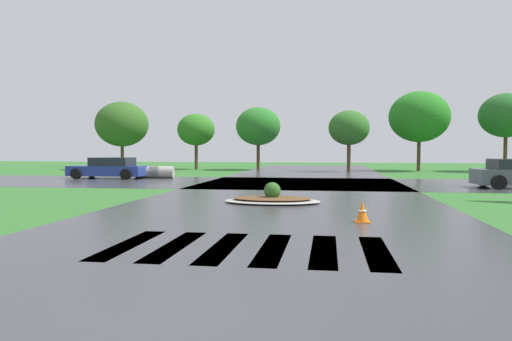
% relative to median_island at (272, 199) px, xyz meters
% --- Properties ---
extents(asphalt_roadway, '(10.30, 80.00, 0.01)m').
position_rel_median_island_xyz_m(asphalt_roadway, '(0.41, -1.64, -0.13)').
color(asphalt_roadway, '#35353A').
rests_on(asphalt_roadway, ground).
extents(asphalt_cross_road, '(90.00, 9.27, 0.01)m').
position_rel_median_island_xyz_m(asphalt_cross_road, '(0.41, 9.37, -0.13)').
color(asphalt_cross_road, '#35353A').
rests_on(asphalt_cross_road, ground).
extents(crosswalk_stripes, '(4.95, 2.87, 0.01)m').
position_rel_median_island_xyz_m(crosswalk_stripes, '(0.41, -7.36, -0.13)').
color(crosswalk_stripes, white).
rests_on(crosswalk_stripes, ground).
extents(median_island, '(3.17, 1.99, 0.68)m').
position_rel_median_island_xyz_m(median_island, '(0.00, 0.00, 0.00)').
color(median_island, '#9E9B93').
rests_on(median_island, ground).
extents(car_silver_hatch, '(4.64, 2.15, 1.27)m').
position_rel_median_island_xyz_m(car_silver_hatch, '(-11.28, 11.72, 0.47)').
color(car_silver_hatch, navy).
rests_on(car_silver_hatch, ground).
extents(drainage_pipe_stack, '(2.38, 1.01, 0.73)m').
position_rel_median_island_xyz_m(drainage_pipe_stack, '(-8.65, 12.37, 0.23)').
color(drainage_pipe_stack, '#9E9B93').
rests_on(drainage_pipe_stack, ground).
extents(traffic_cone, '(0.36, 0.36, 0.51)m').
position_rel_median_island_xyz_m(traffic_cone, '(2.65, -3.94, 0.11)').
color(traffic_cone, orange).
rests_on(traffic_cone, ground).
extents(background_treeline, '(35.65, 6.14, 6.41)m').
position_rel_median_island_xyz_m(background_treeline, '(0.27, 24.34, 3.88)').
color(background_treeline, '#4C3823').
rests_on(background_treeline, ground).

